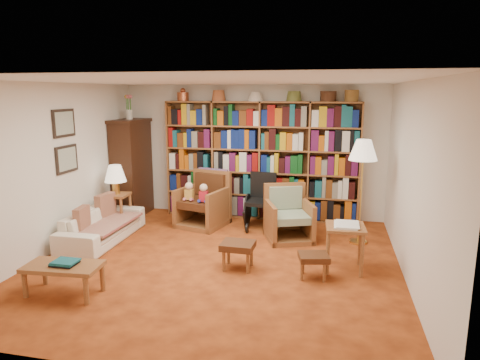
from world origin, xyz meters
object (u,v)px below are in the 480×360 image
(side_table_lamp, at_px, (117,203))
(sofa, at_px, (102,225))
(side_table_papers, at_px, (345,233))
(footstool_a, at_px, (238,247))
(coffee_table, at_px, (63,269))
(floor_lamp, at_px, (363,154))
(armchair_sage, at_px, (290,218))
(wheelchair, at_px, (262,203))
(armchair_leather, at_px, (204,203))
(footstool_b, at_px, (314,259))

(side_table_lamp, bearing_deg, sofa, -81.66)
(side_table_papers, bearing_deg, footstool_a, -169.19)
(side_table_lamp, distance_m, coffee_table, 2.57)
(side_table_papers, distance_m, footstool_a, 1.45)
(floor_lamp, relative_size, side_table_papers, 2.55)
(sofa, xyz_separation_m, armchair_sage, (2.93, 0.80, 0.08))
(side_table_lamp, bearing_deg, wheelchair, 13.54)
(armchair_leather, xyz_separation_m, wheelchair, (1.05, 0.05, 0.04))
(armchair_leather, relative_size, wheelchair, 1.02)
(sofa, bearing_deg, coffee_table, -164.52)
(footstool_a, relative_size, coffee_table, 0.49)
(floor_lamp, bearing_deg, armchair_sage, 179.92)
(armchair_leather, height_order, side_table_papers, armchair_leather)
(armchair_sage, relative_size, wheelchair, 0.98)
(armchair_sage, distance_m, coffee_table, 3.53)
(footstool_b, relative_size, coffee_table, 0.48)
(footstool_a, bearing_deg, side_table_lamp, 152.23)
(armchair_sage, xyz_separation_m, side_table_papers, (0.86, -1.15, 0.18))
(side_table_lamp, height_order, footstool_a, side_table_lamp)
(armchair_sage, xyz_separation_m, coffee_table, (-2.39, -2.60, -0.01))
(side_table_lamp, relative_size, coffee_table, 0.67)
(armchair_leather, distance_m, wheelchair, 1.05)
(sofa, bearing_deg, footstool_a, -105.69)
(footstool_b, xyz_separation_m, coffee_table, (-2.86, -1.10, 0.06))
(wheelchair, height_order, side_table_papers, wheelchair)
(armchair_sage, bearing_deg, side_table_papers, -53.34)
(armchair_leather, xyz_separation_m, side_table_papers, (2.45, -1.58, 0.11))
(armchair_leather, relative_size, coffee_table, 1.08)
(side_table_papers, bearing_deg, side_table_lamp, 165.07)
(armchair_leather, relative_size, footstool_b, 2.26)
(sofa, height_order, floor_lamp, floor_lamp)
(floor_lamp, bearing_deg, side_table_lamp, -178.44)
(armchair_leather, distance_m, armchair_sage, 1.65)
(wheelchair, bearing_deg, armchair_sage, -41.74)
(footstool_b, bearing_deg, footstool_a, 175.42)
(armchair_sage, relative_size, side_table_papers, 1.47)
(side_table_lamp, height_order, armchair_sage, armchair_sage)
(footstool_b, bearing_deg, wheelchair, 116.98)
(floor_lamp, height_order, coffee_table, floor_lamp)
(side_table_lamp, distance_m, footstool_a, 2.80)
(sofa, distance_m, footstool_b, 3.47)
(armchair_sage, bearing_deg, footstool_a, -111.20)
(armchair_sage, bearing_deg, sofa, -164.78)
(armchair_sage, relative_size, footstool_b, 2.18)
(sofa, relative_size, footstool_b, 4.03)
(armchair_leather, height_order, coffee_table, armchair_leather)
(wheelchair, xyz_separation_m, coffee_table, (-1.85, -3.08, -0.12))
(armchair_sage, distance_m, side_table_papers, 1.44)
(armchair_leather, bearing_deg, footstool_a, -60.53)
(sofa, height_order, footstool_b, sofa)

